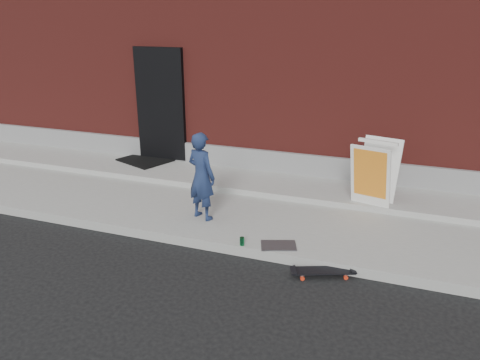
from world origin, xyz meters
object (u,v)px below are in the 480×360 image
at_px(pizza_sign, 375,172).
at_px(child, 201,176).
at_px(soda_can, 242,241).
at_px(skateboard, 323,271).

bearing_deg(pizza_sign, child, -152.44).
height_order(child, soda_can, child).
xyz_separation_m(pizza_sign, soda_can, (-1.55, -1.93, -0.56)).
xyz_separation_m(child, pizza_sign, (2.43, 1.27, -0.06)).
xyz_separation_m(skateboard, pizza_sign, (0.39, 2.10, 0.70)).
height_order(child, skateboard, child).
relative_size(skateboard, pizza_sign, 0.78).
xyz_separation_m(child, soda_can, (0.89, -0.66, -0.62)).
relative_size(pizza_sign, soda_can, 8.74).
bearing_deg(child, soda_can, 163.01).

